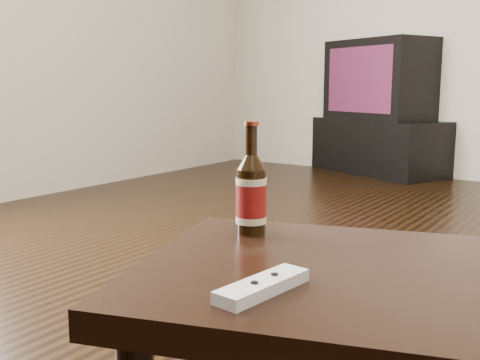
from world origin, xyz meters
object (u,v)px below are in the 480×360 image
Objects in this scene: tv at (383,80)px; remote at (263,286)px; tv_stand at (380,146)px; coffee_table at (432,305)px; beer_bottle at (251,195)px.

remote is at bearing -48.12° from tv.
tv_stand is at bearing 114.63° from remote.
tv_stand is 0.93× the size of coffee_table.
coffee_table is 0.31m from remote.
coffee_table is 6.26× the size of remote.
tv is at bearing 106.35° from beer_bottle.
tv is 3.62m from beer_bottle.
tv reaches higher than coffee_table.
tv is 5.26× the size of remote.
tv_stand is at bearing 106.34° from beer_bottle.
remote is (1.23, -3.75, -0.36)m from tv.
tv_stand is 3.95m from remote.
remote is (-0.20, -0.23, 0.06)m from coffee_table.
tv is at bearing 114.64° from remote.
tv is at bearing -90.00° from tv_stand.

